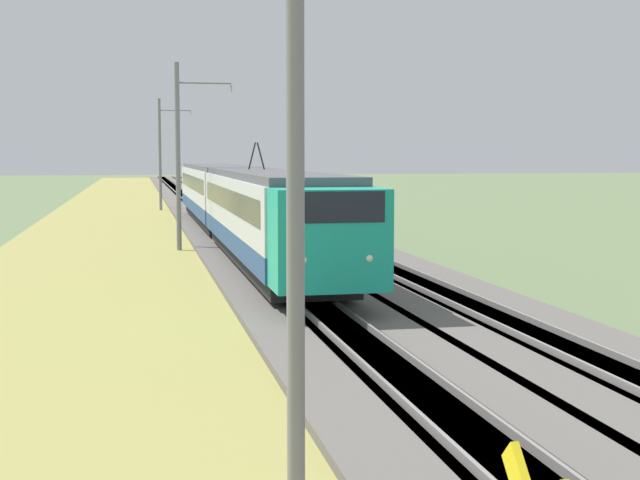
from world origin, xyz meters
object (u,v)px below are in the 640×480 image
at_px(catenary_mast_mid, 179,155).
at_px(catenary_mast_far, 161,154).
at_px(catenary_mast_near, 300,156).
at_px(passenger_train, 236,199).

xyz_separation_m(catenary_mast_mid, catenary_mast_far, (29.87, 0.00, 0.13)).
bearing_deg(catenary_mast_near, passenger_train, -4.97).
height_order(passenger_train, catenary_mast_near, catenary_mast_near).
bearing_deg(catenary_mast_far, passenger_train, -174.11).
height_order(catenary_mast_mid, catenary_mast_far, catenary_mast_far).
distance_m(catenary_mast_near, catenary_mast_mid, 29.87).
xyz_separation_m(catenary_mast_near, catenary_mast_far, (59.74, 0.00, 0.13)).
relative_size(passenger_train, catenary_mast_mid, 5.13).
height_order(catenary_mast_near, catenary_mast_mid, catenary_mast_mid).
relative_size(catenary_mast_near, catenary_mast_far, 0.97).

